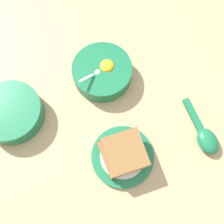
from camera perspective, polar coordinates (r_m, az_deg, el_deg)
The scene contains 6 objects.
ground_plane at distance 0.75m, azimuth -3.74°, elevation -8.61°, with size 3.00×3.00×0.00m, color tan.
egg_bowl at distance 0.80m, azimuth -2.12°, elevation 8.74°, with size 0.18×0.18×0.08m.
toast_plate at distance 0.74m, azimuth 2.31°, elevation -9.65°, with size 0.17×0.17×0.01m.
toast_sandwich at distance 0.70m, azimuth 2.45°, elevation -8.95°, with size 0.14×0.14×0.06m.
soup_spoon at distance 0.78m, azimuth 19.63°, elevation -5.06°, with size 0.09×0.18×0.03m.
congee_bowl at distance 0.80m, azimuth -21.14°, elevation -0.05°, with size 0.18×0.18×0.05m.
Camera 1 is at (0.05, 0.14, 0.73)m, focal length 42.00 mm.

